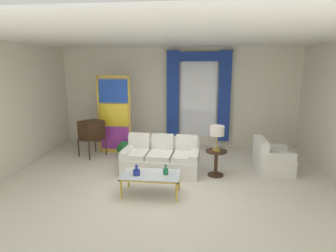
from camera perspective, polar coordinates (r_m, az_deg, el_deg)
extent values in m
plane|color=silver|center=(6.24, -0.47, -11.25)|extent=(16.00, 16.00, 0.00)
cube|color=silver|center=(8.82, 2.02, 5.81)|extent=(8.00, 0.12, 3.00)
cube|color=silver|center=(7.72, -27.98, 3.46)|extent=(0.12, 7.00, 3.00)
cube|color=white|center=(6.54, 0.40, 16.92)|extent=(8.00, 7.60, 0.04)
cube|color=white|center=(8.71, 6.13, 5.99)|extent=(1.10, 0.02, 2.50)
cylinder|color=gold|center=(8.58, 6.32, 14.66)|extent=(2.00, 0.04, 0.04)
cube|color=navy|center=(8.65, 0.98, 6.02)|extent=(0.36, 0.12, 2.70)
cube|color=navy|center=(8.63, 11.26, 5.78)|extent=(0.36, 0.12, 2.70)
cube|color=navy|center=(8.56, 6.30, 13.73)|extent=(1.80, 0.10, 0.28)
cube|color=white|center=(6.72, -1.45, -7.75)|extent=(1.78, 0.99, 0.38)
cube|color=white|center=(7.00, -0.88, -5.20)|extent=(1.75, 0.29, 0.78)
cube|color=white|center=(6.59, 5.27, -7.38)|extent=(0.24, 0.86, 0.56)
cube|color=white|center=(6.87, -7.89, -6.61)|extent=(0.24, 0.86, 0.56)
cube|color=white|center=(6.51, 3.50, -6.11)|extent=(0.57, 0.76, 0.12)
cube|color=white|center=(6.75, 3.82, -3.49)|extent=(0.52, 0.17, 0.40)
cube|color=white|center=(6.59, -1.55, -5.86)|extent=(0.57, 0.76, 0.12)
cube|color=white|center=(6.83, -1.04, -3.28)|extent=(0.52, 0.17, 0.40)
cube|color=white|center=(6.72, -6.43, -5.57)|extent=(0.57, 0.76, 0.12)
cube|color=white|center=(6.95, -5.75, -3.05)|extent=(0.52, 0.17, 0.40)
cube|color=silver|center=(5.58, -3.45, -9.73)|extent=(1.13, 0.63, 0.02)
cube|color=gold|center=(5.86, -2.93, -8.83)|extent=(1.13, 0.04, 0.03)
cube|color=gold|center=(5.32, -4.02, -11.11)|extent=(1.13, 0.04, 0.03)
cube|color=gold|center=(5.71, -8.91, -9.58)|extent=(0.04, 0.63, 0.03)
cube|color=gold|center=(5.52, 2.20, -10.18)|extent=(0.04, 0.63, 0.03)
cylinder|color=gold|center=(6.02, -7.95, -10.31)|extent=(0.04, 0.04, 0.38)
cylinder|color=gold|center=(5.85, 2.20, -10.86)|extent=(0.04, 0.04, 0.38)
cylinder|color=gold|center=(5.53, -9.42, -12.46)|extent=(0.04, 0.04, 0.38)
cylinder|color=gold|center=(5.35, 1.72, -13.18)|extent=(0.04, 0.04, 0.38)
cylinder|color=navy|center=(5.53, -6.34, -9.27)|extent=(0.13, 0.13, 0.11)
cylinder|color=navy|center=(5.50, -6.36, -8.51)|extent=(0.05, 0.05, 0.05)
sphere|color=navy|center=(5.49, -6.37, -8.01)|extent=(0.06, 0.06, 0.06)
cylinder|color=#196B3D|center=(5.55, -0.48, -9.16)|extent=(0.10, 0.10, 0.10)
cylinder|color=#196B3D|center=(5.52, -0.48, -8.42)|extent=(0.04, 0.04, 0.05)
sphere|color=#196B3D|center=(5.50, -0.49, -7.98)|extent=(0.05, 0.05, 0.05)
cube|color=#382314|center=(8.08, -15.05, -2.43)|extent=(0.62, 0.54, 0.03)
cylinder|color=#382314|center=(8.18, -17.53, -4.21)|extent=(0.04, 0.04, 0.50)
cylinder|color=#382314|center=(8.49, -14.40, -3.43)|extent=(0.04, 0.04, 0.50)
cylinder|color=#382314|center=(7.80, -15.55, -4.89)|extent=(0.04, 0.04, 0.50)
cylinder|color=#382314|center=(8.12, -12.35, -4.04)|extent=(0.04, 0.04, 0.50)
cube|color=#382314|center=(8.02, -15.15, -0.66)|extent=(0.70, 0.73, 0.48)
cube|color=black|center=(8.20, -16.13, -0.29)|extent=(0.22, 0.34, 0.30)
cylinder|color=gold|center=(8.20, -16.51, -1.67)|extent=(0.03, 0.04, 0.04)
cylinder|color=gold|center=(8.29, -15.61, -1.47)|extent=(0.03, 0.04, 0.04)
cylinder|color=silver|center=(7.94, -15.32, 2.29)|extent=(0.08, 0.12, 0.34)
cylinder|color=silver|center=(7.94, -15.32, 2.29)|extent=(0.08, 0.12, 0.34)
cube|color=white|center=(7.18, 20.45, -7.13)|extent=(0.83, 0.83, 0.40)
cube|color=white|center=(7.11, 20.60, -5.22)|extent=(0.71, 0.71, 0.10)
cube|color=white|center=(7.04, 18.05, -5.63)|extent=(0.23, 0.81, 0.80)
cube|color=white|center=(7.45, 19.84, -5.67)|extent=(0.74, 0.21, 0.58)
cube|color=white|center=(6.86, 21.22, -7.29)|extent=(0.74, 0.21, 0.58)
cube|color=gold|center=(8.27, -13.75, 2.24)|extent=(0.05, 0.05, 2.20)
cube|color=gold|center=(8.00, -7.70, 2.15)|extent=(0.05, 0.05, 2.20)
cube|color=gold|center=(8.01, -11.08, 9.75)|extent=(0.90, 0.05, 0.06)
cube|color=gold|center=(8.37, -10.49, -4.90)|extent=(0.90, 0.05, 0.10)
cube|color=purple|center=(8.27, -10.59, -2.36)|extent=(0.82, 0.02, 0.64)
cube|color=yellow|center=(8.13, -10.77, 2.20)|extent=(0.82, 0.02, 0.64)
cube|color=#1E47B7|center=(8.04, -10.96, 6.88)|extent=(0.82, 0.02, 0.64)
cylinder|color=beige|center=(8.03, -8.62, -5.72)|extent=(0.16, 0.16, 0.06)
ellipsoid|color=navy|center=(7.99, -8.65, -4.97)|extent=(0.18, 0.32, 0.20)
sphere|color=navy|center=(8.09, -8.41, -3.94)|extent=(0.09, 0.09, 0.09)
cone|color=gold|center=(8.15, -8.30, -3.82)|extent=(0.02, 0.04, 0.02)
cone|color=#227333|center=(7.80, -9.02, -4.66)|extent=(0.44, 0.40, 0.50)
cylinder|color=#382314|center=(6.49, 9.71, -5.01)|extent=(0.48, 0.48, 0.03)
cylinder|color=#382314|center=(6.58, 9.61, -7.43)|extent=(0.08, 0.08, 0.55)
cylinder|color=#382314|center=(6.68, 9.53, -9.65)|extent=(0.36, 0.36, 0.03)
cylinder|color=#B29338|center=(6.48, 9.72, -4.72)|extent=(0.18, 0.18, 0.04)
cylinder|color=#B29338|center=(6.43, 9.78, -3.01)|extent=(0.03, 0.03, 0.36)
cylinder|color=silver|center=(6.37, 9.86, -0.93)|extent=(0.32, 0.32, 0.22)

